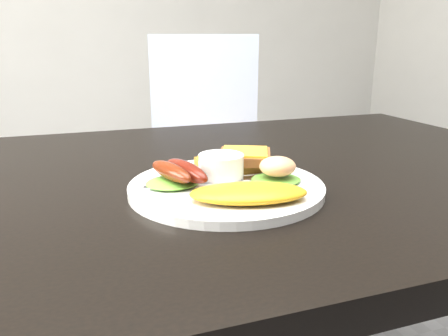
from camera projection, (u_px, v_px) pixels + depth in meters
dining_table at (242, 178)px, 0.75m from camera, size 1.20×0.80×0.04m
dining_chair at (220, 174)px, 1.74m from camera, size 0.58×0.58×0.05m
person at (136, 124)px, 1.34m from camera, size 0.55×0.40×1.42m
plate at (226, 187)px, 0.62m from camera, size 0.28×0.28×0.01m
lettuce_left at (173, 182)px, 0.61m from camera, size 0.09×0.08×0.01m
lettuce_right at (276, 179)px, 0.62m from camera, size 0.08×0.08×0.01m
omelette at (249, 193)px, 0.55m from camera, size 0.16×0.11×0.02m
sausage_a at (171, 171)px, 0.60m from camera, size 0.05×0.10×0.02m
sausage_b at (186, 171)px, 0.61m from camera, size 0.05×0.11×0.03m
ramekin at (221, 167)px, 0.63m from camera, size 0.07×0.07×0.04m
toast_a at (227, 165)px, 0.69m from camera, size 0.09×0.09×0.01m
toast_b at (245, 157)px, 0.68m from camera, size 0.10×0.10×0.01m
potato_salad at (278, 166)px, 0.62m from camera, size 0.06×0.06×0.03m
fork at (194, 185)px, 0.61m from camera, size 0.14×0.03×0.00m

